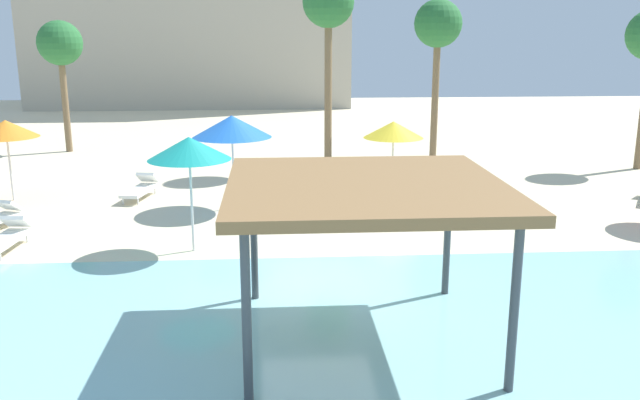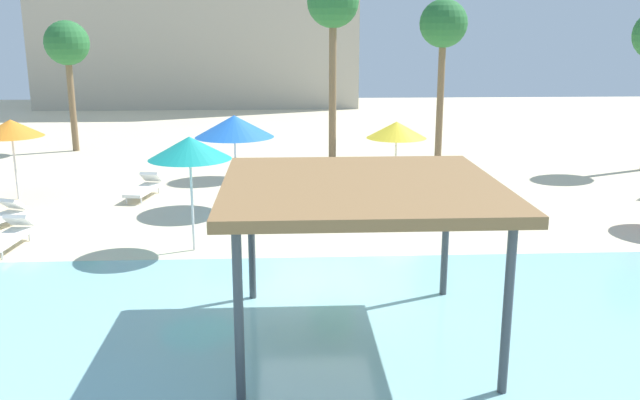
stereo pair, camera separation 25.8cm
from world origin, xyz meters
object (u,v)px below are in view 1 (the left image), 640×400
beach_umbrella_yellow_7 (393,130)px  shade_pavilion (366,191)px  palm_tree_0 (438,28)px  palm_tree_1 (328,7)px  beach_umbrella_teal_0 (189,148)px  beach_umbrella_blue_5 (232,126)px  lounge_chair_2 (7,236)px  beach_umbrella_orange_3 (6,129)px  lounge_chair_5 (141,188)px  palm_tree_2 (60,46)px

beach_umbrella_yellow_7 → shade_pavilion: bearing=-102.4°
palm_tree_0 → palm_tree_1: palm_tree_1 is taller
beach_umbrella_teal_0 → palm_tree_1: bearing=67.4°
shade_pavilion → beach_umbrella_yellow_7: size_ratio=1.86×
beach_umbrella_yellow_7 → beach_umbrella_blue_5: bearing=-166.2°
lounge_chair_2 → beach_umbrella_orange_3: bearing=-157.0°
lounge_chair_5 → palm_tree_2: size_ratio=0.35×
shade_pavilion → beach_umbrella_blue_5: (-2.72, 9.09, -0.16)m
lounge_chair_5 → palm_tree_2: (-4.79, 8.87, 4.24)m
beach_umbrella_blue_5 → lounge_chair_2: beach_umbrella_blue_5 is taller
lounge_chair_2 → palm_tree_1: (8.62, 9.30, 5.69)m
palm_tree_0 → beach_umbrella_teal_0: bearing=-126.7°
shade_pavilion → palm_tree_1: (0.56, 14.85, 3.37)m
beach_umbrella_yellow_7 → lounge_chair_5: bearing=177.4°
lounge_chair_5 → shade_pavilion: bearing=39.8°
beach_umbrella_teal_0 → lounge_chair_5: (-2.27, 5.54, -2.19)m
shade_pavilion → beach_umbrella_yellow_7: bearing=77.6°
beach_umbrella_yellow_7 → palm_tree_0: palm_tree_0 is taller
beach_umbrella_orange_3 → lounge_chair_5: bearing=0.9°
lounge_chair_5 → palm_tree_0: 13.32m
beach_umbrella_orange_3 → lounge_chair_2: (1.68, -5.06, -1.94)m
lounge_chair_2 → palm_tree_2: bearing=-165.3°
beach_umbrella_teal_0 → palm_tree_1: palm_tree_1 is taller
shade_pavilion → beach_umbrella_orange_3: size_ratio=1.78×
beach_umbrella_teal_0 → beach_umbrella_orange_3: bearing=138.8°
lounge_chair_2 → palm_tree_1: bearing=141.8°
beach_umbrella_blue_5 → palm_tree_2: 13.23m
beach_umbrella_blue_5 → beach_umbrella_yellow_7: size_ratio=1.16×
beach_umbrella_blue_5 → lounge_chair_2: (-5.34, -3.54, -2.16)m
lounge_chair_5 → lounge_chair_2: bearing=-12.7°
shade_pavilion → beach_umbrella_teal_0: (-3.49, 5.14, -0.13)m
beach_umbrella_orange_3 → palm_tree_1: palm_tree_1 is taller
shade_pavilion → palm_tree_0: size_ratio=0.71×
lounge_chair_5 → beach_umbrella_yellow_7: bearing=98.8°
beach_umbrella_teal_0 → beach_umbrella_blue_5: bearing=79.0°
beach_umbrella_yellow_7 → lounge_chair_2: size_ratio=1.26×
beach_umbrella_blue_5 → palm_tree_0: bearing=44.0°
beach_umbrella_blue_5 → lounge_chair_2: size_ratio=1.45×
beach_umbrella_teal_0 → beach_umbrella_yellow_7: (5.76, 5.18, -0.36)m
shade_pavilion → palm_tree_2: (-10.55, 19.55, 1.92)m
beach_umbrella_blue_5 → lounge_chair_5: (-3.04, 1.59, -2.16)m
shade_pavilion → beach_umbrella_orange_3: bearing=132.6°
beach_umbrella_orange_3 → palm_tree_0: size_ratio=0.40×
beach_umbrella_orange_3 → palm_tree_2: bearing=95.2°
beach_umbrella_teal_0 → palm_tree_2: palm_tree_2 is taller
palm_tree_2 → lounge_chair_5: bearing=-61.6°
beach_umbrella_yellow_7 → lounge_chair_5: beach_umbrella_yellow_7 is taller
beach_umbrella_teal_0 → lounge_chair_5: 6.38m
beach_umbrella_orange_3 → beach_umbrella_teal_0: bearing=-41.2°
palm_tree_2 → palm_tree_1: bearing=-22.9°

